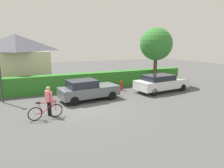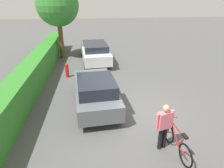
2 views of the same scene
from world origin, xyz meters
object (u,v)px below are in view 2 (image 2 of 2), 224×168
bicycle (176,142)px  tree_kerbside (57,5)px  person_rider (164,124)px  fire_hydrant (67,70)px  parked_car_near (96,91)px  parked_car_far (95,51)px

bicycle → tree_kerbside: bearing=25.5°
bicycle → person_rider: 0.69m
tree_kerbside → fire_hydrant: tree_kerbside is taller
bicycle → person_rider: bearing=58.4°
parked_car_near → bicycle: parked_car_near is taller
parked_car_near → parked_car_far: (6.03, 0.00, -0.00)m
parked_car_near → tree_kerbside: size_ratio=0.80×
bicycle → person_rider: (0.23, 0.37, 0.53)m
person_rider → tree_kerbside: (9.90, 4.46, 2.73)m
parked_car_near → fire_hydrant: 3.72m
parked_car_near → bicycle: bearing=-140.8°
bicycle → fire_hydrant: size_ratio=2.13×
parked_car_far → tree_kerbside: 3.95m
bicycle → fire_hydrant: bicycle is taller
parked_car_far → parked_car_near: bearing=-180.0°
bicycle → tree_kerbside: (10.13, 4.83, 3.26)m
parked_car_near → parked_car_far: bearing=0.0°
tree_kerbside → fire_hydrant: bearing=-168.4°
parked_car_near → parked_car_far: 6.03m
fire_hydrant → parked_car_near: bearing=-154.1°
parked_car_near → fire_hydrant: (3.34, 1.62, -0.31)m
parked_car_far → fire_hydrant: size_ratio=5.65×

